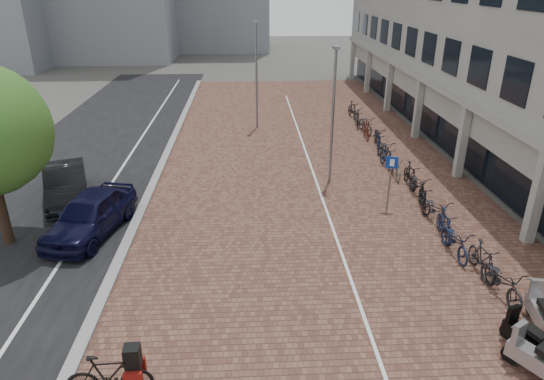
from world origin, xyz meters
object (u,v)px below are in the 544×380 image
(hero_bike, at_px, (109,375))
(scooter_front, at_px, (543,312))
(scooter_back, at_px, (542,360))
(car_navy, at_px, (90,214))
(scooter_mid, at_px, (528,336))
(car_dark, at_px, (66,184))
(parking_sign, at_px, (390,175))

(hero_bike, bearing_deg, scooter_front, -83.90)
(hero_bike, distance_m, scooter_back, 9.58)
(car_navy, height_order, scooter_mid, car_navy)
(car_navy, distance_m, scooter_back, 14.30)
(car_dark, bearing_deg, scooter_front, -50.05)
(scooter_front, bearing_deg, car_dark, 160.78)
(car_navy, xyz_separation_m, hero_bike, (2.56, -7.49, -0.17))
(car_dark, bearing_deg, parking_sign, -26.01)
(car_dark, height_order, scooter_front, car_dark)
(car_navy, relative_size, car_dark, 0.99)
(scooter_mid, bearing_deg, hero_bike, 165.78)
(scooter_mid, height_order, scooter_back, scooter_back)
(car_dark, xyz_separation_m, scooter_mid, (14.13, -9.59, -0.21))
(car_dark, distance_m, scooter_back, 17.43)
(hero_bike, height_order, scooter_mid, hero_bike)
(scooter_front, bearing_deg, car_navy, 167.00)
(car_dark, distance_m, hero_bike, 11.26)
(hero_bike, xyz_separation_m, scooter_front, (10.56, 1.58, 0.01))
(hero_bike, distance_m, scooter_front, 10.68)
(scooter_mid, height_order, parking_sign, parking_sign)
(car_dark, relative_size, scooter_mid, 2.91)
(hero_bike, distance_m, scooter_mid, 9.78)
(car_navy, bearing_deg, scooter_front, -10.39)
(hero_bike, height_order, parking_sign, parking_sign)
(car_dark, xyz_separation_m, scooter_front, (14.94, -8.80, -0.14))
(car_navy, height_order, parking_sign, parking_sign)
(parking_sign, bearing_deg, scooter_back, -67.86)
(scooter_front, xyz_separation_m, parking_sign, (-1.98, 7.33, 0.86))
(scooter_front, distance_m, scooter_mid, 1.14)
(scooter_mid, bearing_deg, car_navy, 132.61)
(parking_sign, bearing_deg, hero_bike, -118.11)
(car_navy, bearing_deg, hero_bike, -57.27)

